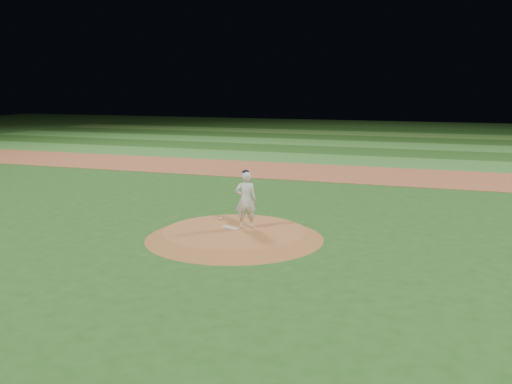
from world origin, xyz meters
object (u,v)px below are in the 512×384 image
pitchers_mound (235,234)px  pitcher_on_mound (246,199)px  pitching_rubber (231,228)px  rosin_bag (221,219)px

pitchers_mound → pitcher_on_mound: (0.21, 0.44, 1.03)m
pitchers_mound → pitching_rubber: bearing=137.6°
pitcher_on_mound → rosin_bag: bearing=148.6°
rosin_bag → pitcher_on_mound: size_ratio=0.07×
pitching_rubber → rosin_bag: (-0.75, 0.96, 0.02)m
rosin_bag → pitcher_on_mound: bearing=-31.4°
pitchers_mound → rosin_bag: bearing=129.7°
rosin_bag → pitcher_on_mound: pitcher_on_mound is taller
pitching_rubber → pitcher_on_mound: pitcher_on_mound is taller
pitching_rubber → rosin_bag: 1.21m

